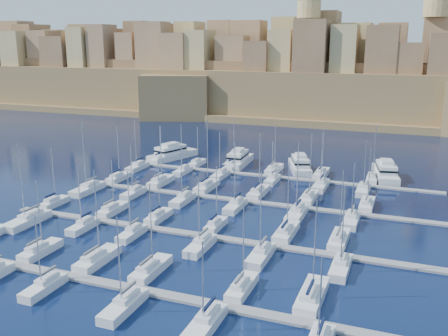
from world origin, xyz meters
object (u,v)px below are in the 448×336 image
at_px(sailboat_2, 97,259).
at_px(motor_yacht_c, 300,165).
at_px(motor_yacht_b, 238,159).
at_px(motor_yacht_d, 386,172).
at_px(motor_yacht_a, 172,153).
at_px(sailboat_4, 242,287).

bearing_deg(sailboat_2, motor_yacht_c, 75.82).
distance_m(sailboat_2, motor_yacht_b, 69.40).
relative_size(sailboat_2, motor_yacht_d, 0.88).
relative_size(sailboat_2, motor_yacht_b, 0.97).
xyz_separation_m(motor_yacht_a, motor_yacht_d, (61.71, 0.01, 0.00)).
relative_size(motor_yacht_a, motor_yacht_c, 1.11).
height_order(sailboat_2, motor_yacht_d, sailboat_2).
bearing_deg(motor_yacht_d, motor_yacht_a, -179.99).
bearing_deg(motor_yacht_d, motor_yacht_c, -177.96).
distance_m(motor_yacht_a, motor_yacht_d, 61.71).
height_order(sailboat_2, motor_yacht_a, sailboat_2).
distance_m(sailboat_2, motor_yacht_d, 80.50).
height_order(sailboat_2, motor_yacht_c, sailboat_2).
relative_size(motor_yacht_a, motor_yacht_d, 1.00).
bearing_deg(sailboat_4, motor_yacht_b, 109.74).
xyz_separation_m(sailboat_4, motor_yacht_a, (-46.62, 70.63, 0.99)).
bearing_deg(sailboat_4, sailboat_2, 178.43).
height_order(sailboat_4, motor_yacht_b, sailboat_4).
height_order(motor_yacht_a, motor_yacht_d, same).
height_order(motor_yacht_c, motor_yacht_d, same).
xyz_separation_m(motor_yacht_b, motor_yacht_d, (40.24, 0.57, 0.00)).
relative_size(sailboat_2, motor_yacht_c, 0.98).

